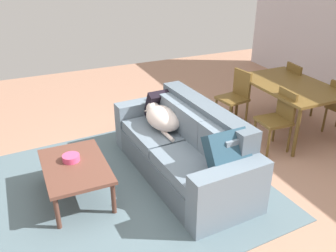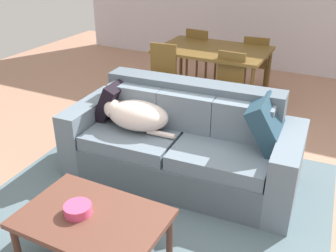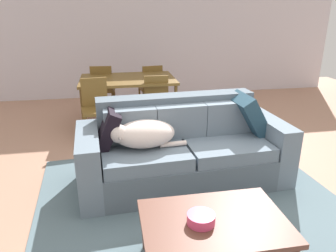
% 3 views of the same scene
% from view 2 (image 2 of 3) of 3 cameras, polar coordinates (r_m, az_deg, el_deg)
% --- Properties ---
extents(ground_plane, '(10.00, 10.00, 0.00)m').
position_cam_2_polar(ground_plane, '(3.69, 3.78, -9.49)').
color(ground_plane, tan).
extents(area_rug, '(3.13, 3.37, 0.01)m').
position_cam_2_polar(area_rug, '(3.32, -4.01, -14.13)').
color(area_rug, slate).
rests_on(area_rug, ground).
extents(couch, '(2.24, 1.03, 0.90)m').
position_cam_2_polar(couch, '(3.72, 2.11, -2.76)').
color(couch, slate).
rests_on(couch, ground).
extents(dog_on_left_cushion, '(0.76, 0.43, 0.27)m').
position_cam_2_polar(dog_on_left_cushion, '(3.69, -4.76, 1.65)').
color(dog_on_left_cushion, silver).
rests_on(dog_on_left_cushion, couch).
extents(throw_pillow_by_left_arm, '(0.29, 0.41, 0.41)m').
position_cam_2_polar(throw_pillow_by_left_arm, '(3.94, -8.13, 3.76)').
color(throw_pillow_by_left_arm, black).
rests_on(throw_pillow_by_left_arm, couch).
extents(throw_pillow_by_right_arm, '(0.39, 0.48, 0.47)m').
position_cam_2_polar(throw_pillow_by_right_arm, '(3.44, 14.71, 0.15)').
color(throw_pillow_by_right_arm, '#254558').
rests_on(throw_pillow_by_right_arm, couch).
extents(coffee_table, '(1.01, 0.68, 0.43)m').
position_cam_2_polar(coffee_table, '(2.80, -11.14, -13.71)').
color(coffee_table, brown).
rests_on(coffee_table, ground).
extents(bowl_on_coffee_table, '(0.19, 0.19, 0.07)m').
position_cam_2_polar(bowl_on_coffee_table, '(2.79, -13.21, -11.92)').
color(bowl_on_coffee_table, '#EA4C7F').
rests_on(bowl_on_coffee_table, coffee_table).
extents(dining_table, '(1.49, 0.99, 0.75)m').
position_cam_2_polar(dining_table, '(5.46, 6.70, 10.72)').
color(dining_table, brown).
rests_on(dining_table, ground).
extents(dining_chair_near_left, '(0.45, 0.45, 0.88)m').
position_cam_2_polar(dining_chair_near_left, '(5.16, -1.09, 7.70)').
color(dining_chair_near_left, brown).
rests_on(dining_chair_near_left, ground).
extents(dining_chair_near_right, '(0.42, 0.42, 0.86)m').
position_cam_2_polar(dining_chair_near_right, '(4.93, 8.70, 6.26)').
color(dining_chair_near_right, brown).
rests_on(dining_chair_near_right, ground).
extents(dining_chair_far_left, '(0.44, 0.44, 0.89)m').
position_cam_2_polar(dining_chair_far_left, '(6.12, 4.70, 10.65)').
color(dining_chair_far_left, brown).
rests_on(dining_chair_far_left, ground).
extents(dining_chair_far_right, '(0.45, 0.45, 0.85)m').
position_cam_2_polar(dining_chair_far_right, '(5.96, 12.82, 9.39)').
color(dining_chair_far_right, brown).
rests_on(dining_chair_far_right, ground).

